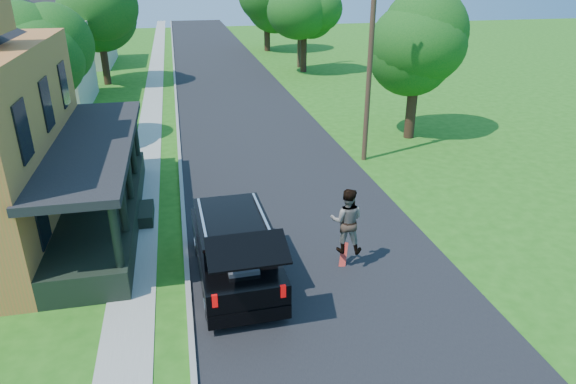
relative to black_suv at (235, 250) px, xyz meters
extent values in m
plane|color=#216313|center=(2.65, -1.50, -0.98)|extent=(140.00, 140.00, 0.00)
cube|color=black|center=(2.65, 18.50, -0.98)|extent=(8.00, 120.00, 0.02)
cube|color=gray|center=(-1.40, 18.50, -0.98)|extent=(0.15, 120.00, 0.12)
cube|color=gray|center=(-2.95, 18.50, -0.98)|extent=(1.30, 120.00, 0.03)
cube|color=gray|center=(-6.85, 4.50, -0.98)|extent=(6.50, 1.20, 0.03)
cube|color=black|center=(-4.15, 4.50, -0.53)|extent=(2.40, 10.00, 0.90)
cube|color=black|center=(-4.15, 4.50, 2.02)|extent=(2.60, 10.30, 0.25)
cube|color=beige|center=(-10.85, 22.50, 1.52)|extent=(8.00, 8.00, 5.00)
cube|color=beige|center=(-10.85, 38.50, 1.52)|extent=(8.00, 8.00, 5.00)
cube|color=black|center=(0.00, 0.00, -0.24)|extent=(2.25, 5.06, 0.97)
cube|color=black|center=(0.00, 0.17, 0.54)|extent=(2.02, 3.16, 0.63)
cube|color=black|center=(0.00, 0.17, 0.88)|extent=(2.07, 3.26, 0.09)
cube|color=black|center=(0.07, -2.44, 1.36)|extent=(1.97, 1.09, 0.43)
cube|color=#35353A|center=(0.04, -1.50, 0.11)|extent=(0.82, 0.70, 0.51)
cube|color=silver|center=(-0.85, 0.15, 0.98)|extent=(0.15, 2.75, 0.07)
cube|color=silver|center=(0.84, 0.20, 0.98)|extent=(0.15, 2.75, 0.07)
cube|color=#990505|center=(-0.77, -2.50, 0.11)|extent=(0.14, 0.07, 0.34)
cube|color=#990505|center=(0.91, -2.45, 0.11)|extent=(0.14, 0.07, 0.34)
cylinder|color=black|center=(-0.96, 1.63, -0.59)|extent=(0.29, 0.78, 0.77)
cylinder|color=black|center=(0.87, 1.68, -0.59)|extent=(0.29, 0.78, 0.77)
cylinder|color=black|center=(-0.87, -1.68, -0.59)|extent=(0.29, 0.78, 0.77)
cylinder|color=black|center=(0.96, -1.62, -0.59)|extent=(0.29, 0.78, 0.77)
imported|color=black|center=(3.34, 0.00, 0.57)|extent=(1.18, 1.05, 2.02)
cube|color=#A7180E|center=(3.33, 0.12, -0.65)|extent=(0.39, 0.44, 0.69)
cylinder|color=black|center=(-7.57, 13.70, 0.58)|extent=(0.63, 0.63, 3.11)
sphere|color=#28661B|center=(-7.57, 13.70, 3.60)|extent=(5.37, 5.37, 4.41)
sphere|color=#28661B|center=(-7.29, 13.34, 4.58)|extent=(4.66, 4.66, 3.82)
sphere|color=#28661B|center=(-7.93, 14.17, 4.09)|extent=(4.78, 4.78, 3.92)
cylinder|color=black|center=(-6.48, 28.96, 0.71)|extent=(0.56, 0.56, 3.37)
sphere|color=#28661B|center=(-6.48, 28.96, 4.26)|extent=(5.83, 5.83, 5.58)
sphere|color=#28661B|center=(-6.97, 29.32, 4.88)|extent=(5.18, 5.18, 4.96)
cylinder|color=black|center=(10.67, 11.56, 0.53)|extent=(0.55, 0.55, 3.00)
sphere|color=#28661B|center=(10.67, 11.56, 3.70)|extent=(5.14, 5.14, 5.02)
sphere|color=#28661B|center=(11.04, 11.26, 4.82)|extent=(4.45, 4.45, 4.35)
sphere|color=#28661B|center=(10.20, 11.95, 4.26)|extent=(4.57, 4.57, 4.46)
cylinder|color=black|center=(9.56, 30.79, 0.68)|extent=(0.55, 0.55, 3.31)
sphere|color=#28661B|center=(9.56, 30.79, 4.01)|extent=(5.25, 5.25, 5.05)
sphere|color=#28661B|center=(9.07, 31.15, 4.58)|extent=(4.67, 4.67, 4.49)
cylinder|color=black|center=(8.57, 43.12, 0.79)|extent=(0.66, 0.66, 3.53)
cylinder|color=#412A1E|center=(7.15, 8.81, 3.63)|extent=(0.26, 0.26, 9.20)
cylinder|color=#412A1E|center=(9.65, 32.91, 3.64)|extent=(0.29, 0.29, 9.24)
camera|label=1|loc=(-1.20, -12.81, 7.47)|focal=32.00mm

